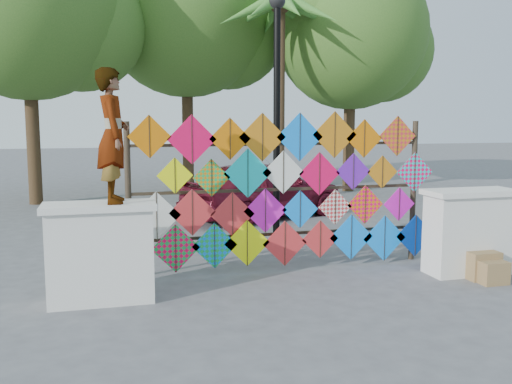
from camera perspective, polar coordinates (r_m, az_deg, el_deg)
ground at (r=8.33m, az=4.03°, el=-8.96°), size 80.00×80.00×0.00m
parapet_left at (r=7.56m, az=-15.28°, el=-5.82°), size 1.40×0.65×1.28m
parapet_right at (r=9.22m, az=20.62°, el=-3.67°), size 1.40×0.65×1.28m
kite_rack at (r=8.78m, az=3.00°, el=-0.01°), size 4.95×0.24×2.45m
tree_west at (r=16.97m, az=-21.62°, el=17.19°), size 5.85×5.20×8.01m
tree_mid at (r=19.10m, az=-6.70°, el=17.68°), size 6.30×5.60×8.61m
tree_east at (r=18.93m, az=9.71°, el=15.30°), size 5.40×4.80×7.42m
palm_tree at (r=16.49m, az=2.44°, el=16.47°), size 3.62×3.62×5.83m
vendor_woman at (r=7.37m, az=-14.13°, el=5.46°), size 0.41×0.62×1.69m
sedan at (r=13.46m, az=0.78°, el=0.33°), size 4.37×3.09×1.38m
lamppost at (r=10.00m, az=2.09°, el=9.38°), size 0.28×0.28×4.46m
cardboard_box_near at (r=9.08m, az=21.50°, el=-6.75°), size 0.46×0.41×0.41m
cardboard_box_far at (r=8.89m, az=22.45°, el=-7.38°), size 0.39×0.36×0.33m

